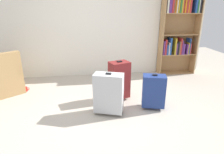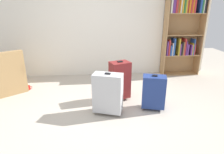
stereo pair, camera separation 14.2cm
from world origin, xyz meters
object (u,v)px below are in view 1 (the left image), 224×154
(mug, at_px, (26,89))
(bookshelf, at_px, (179,29))
(armchair, at_px, (1,79))
(suitcase_navy_blue, at_px, (154,91))
(suitcase_dark_red, at_px, (119,80))
(suitcase_silver, at_px, (109,93))

(mug, bearing_deg, bookshelf, 11.15)
(bookshelf, bearing_deg, mug, -168.85)
(armchair, bearing_deg, mug, 6.70)
(suitcase_navy_blue, bearing_deg, suitcase_dark_red, 140.30)
(suitcase_dark_red, height_order, suitcase_silver, suitcase_dark_red)
(armchair, bearing_deg, bookshelf, 10.69)
(mug, bearing_deg, armchair, -173.30)
(suitcase_silver, bearing_deg, bookshelf, 42.96)
(bookshelf, bearing_deg, suitcase_silver, -137.04)
(armchair, height_order, suitcase_silver, armchair)
(mug, xyz_separation_m, suitcase_navy_blue, (2.47, -1.10, 0.29))
(mug, relative_size, suitcase_silver, 0.16)
(bookshelf, relative_size, suitcase_silver, 2.82)
(bookshelf, relative_size, armchair, 2.12)
(armchair, height_order, suitcase_navy_blue, armchair)
(armchair, distance_m, suitcase_dark_red, 2.44)
(bookshelf, distance_m, armchair, 4.31)
(suitcase_dark_red, xyz_separation_m, suitcase_silver, (-0.27, -0.52, -0.02))
(suitcase_dark_red, bearing_deg, mug, 161.20)
(bookshelf, relative_size, suitcase_dark_red, 2.66)
(bookshelf, relative_size, mug, 17.28)
(armchair, xyz_separation_m, suitcase_navy_blue, (2.90, -1.05, 0.02))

